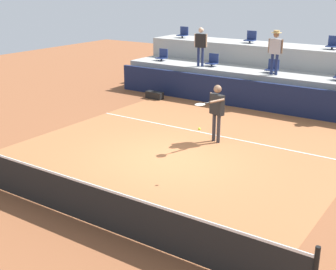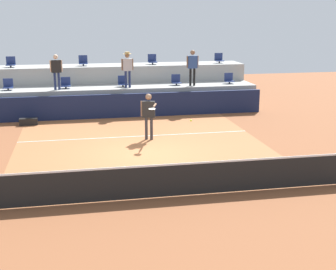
% 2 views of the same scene
% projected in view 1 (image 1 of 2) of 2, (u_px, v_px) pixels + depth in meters
% --- Properties ---
extents(ground_plane, '(40.00, 40.00, 0.00)m').
position_uv_depth(ground_plane, '(171.00, 157.00, 12.71)').
color(ground_plane, brown).
extents(court_inner_paint, '(9.00, 10.00, 0.01)m').
position_uv_depth(court_inner_paint, '(189.00, 147.00, 13.50)').
color(court_inner_paint, '#A36038').
rests_on(court_inner_paint, ground_plane).
extents(court_service_line, '(9.00, 0.06, 0.00)m').
position_uv_depth(court_service_line, '(212.00, 134.00, 14.60)').
color(court_service_line, silver).
rests_on(court_service_line, ground_plane).
extents(tennis_net, '(10.48, 0.08, 1.07)m').
position_uv_depth(tennis_net, '(63.00, 193.00, 9.42)').
color(tennis_net, black).
rests_on(tennis_net, ground_plane).
extents(sponsor_backboard, '(13.00, 0.16, 1.10)m').
position_uv_depth(sponsor_backboard, '(259.00, 96.00, 17.25)').
color(sponsor_backboard, '#141E42').
rests_on(sponsor_backboard, ground_plane).
extents(seating_tier_lower, '(13.00, 1.80, 1.25)m').
position_uv_depth(seating_tier_lower, '(272.00, 88.00, 18.25)').
color(seating_tier_lower, '#9E9E99').
rests_on(seating_tier_lower, ground_plane).
extents(seating_tier_upper, '(13.00, 1.80, 2.10)m').
position_uv_depth(seating_tier_upper, '(288.00, 70.00, 19.53)').
color(seating_tier_upper, '#9E9E99').
rests_on(seating_tier_upper, ground_plane).
extents(stadium_chair_lower_far_left, '(0.44, 0.40, 0.52)m').
position_uv_depth(stadium_chair_lower_far_left, '(162.00, 56.00, 20.74)').
color(stadium_chair_lower_far_left, '#2D2D33').
rests_on(stadium_chair_lower_far_left, seating_tier_lower).
extents(stadium_chair_lower_left, '(0.44, 0.40, 0.52)m').
position_uv_depth(stadium_chair_lower_left, '(213.00, 61.00, 19.36)').
color(stadium_chair_lower_left, '#2D2D33').
rests_on(stadium_chair_lower_left, seating_tier_lower).
extents(stadium_chair_lower_center, '(0.44, 0.40, 0.52)m').
position_uv_depth(stadium_chair_lower_center, '(273.00, 67.00, 17.93)').
color(stadium_chair_lower_center, '#2D2D33').
rests_on(stadium_chair_lower_center, seating_tier_lower).
extents(stadium_chair_upper_far_left, '(0.44, 0.40, 0.52)m').
position_uv_depth(stadium_chair_upper_far_left, '(183.00, 33.00, 21.90)').
color(stadium_chair_upper_far_left, '#2D2D33').
rests_on(stadium_chair_upper_far_left, seating_tier_upper).
extents(stadium_chair_upper_left, '(0.44, 0.40, 0.52)m').
position_uv_depth(stadium_chair_upper_left, '(251.00, 38.00, 20.03)').
color(stadium_chair_upper_left, '#2D2D33').
rests_on(stadium_chair_upper_left, seating_tier_upper).
extents(stadium_chair_upper_right, '(0.44, 0.40, 0.52)m').
position_uv_depth(stadium_chair_upper_right, '(333.00, 44.00, 18.14)').
color(stadium_chair_upper_right, '#2D2D33').
rests_on(stadium_chair_upper_right, seating_tier_upper).
extents(tennis_player, '(0.59, 1.32, 1.77)m').
position_uv_depth(tennis_player, '(216.00, 108.00, 13.58)').
color(tennis_player, '#2D2D33').
rests_on(tennis_player, ground_plane).
extents(spectator_leaning_on_rail, '(0.58, 0.25, 1.62)m').
position_uv_depth(spectator_leaning_on_rail, '(201.00, 43.00, 19.02)').
color(spectator_leaning_on_rail, navy).
rests_on(spectator_leaning_on_rail, seating_tier_lower).
extents(spectator_with_hat, '(0.58, 0.41, 1.68)m').
position_uv_depth(spectator_with_hat, '(275.00, 48.00, 17.26)').
color(spectator_with_hat, navy).
rests_on(spectator_with_hat, seating_tier_lower).
extents(tennis_ball, '(0.07, 0.07, 0.07)m').
position_uv_depth(tennis_ball, '(199.00, 129.00, 10.90)').
color(tennis_ball, '#CCE033').
extents(equipment_bag, '(0.76, 0.28, 0.30)m').
position_uv_depth(equipment_bag, '(155.00, 95.00, 19.06)').
color(equipment_bag, black).
rests_on(equipment_bag, ground_plane).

